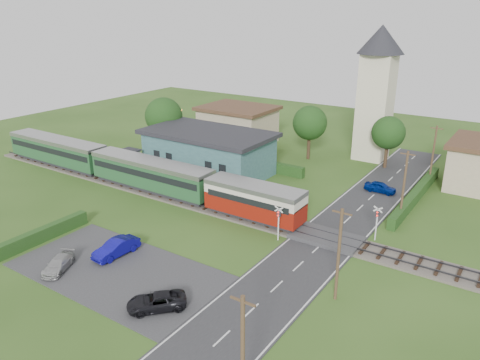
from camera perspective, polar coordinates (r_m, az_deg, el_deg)
The scene contains 31 objects.
ground at distance 45.61m, azimuth -2.16°, elevation -5.08°, with size 120.00×120.00×0.00m, color #2D4C19.
railway_track at distance 47.04m, azimuth -0.73°, elevation -4.10°, with size 76.00×3.20×0.49m.
road at distance 41.15m, azimuth 9.35°, elevation -8.28°, with size 6.00×70.00×0.05m, color #28282B.
car_park at distance 38.69m, azimuth -14.64°, elevation -10.66°, with size 17.00×9.00×0.08m, color #333335.
crossing_deck at distance 42.70m, azimuth 10.50°, elevation -6.95°, with size 6.20×3.40×0.45m, color #333335.
platform at distance 55.05m, azimuth -7.46°, elevation -0.44°, with size 30.00×3.00×0.45m, color gray.
equipment_hut at distance 59.89m, azimuth -13.34°, elevation 2.42°, with size 2.30×2.30×2.55m.
station_building at distance 58.50m, azimuth -3.87°, elevation 3.48°, with size 16.00×9.00×5.30m.
train at distance 55.17m, azimuth -13.19°, elevation 1.38°, with size 43.20×2.90×3.40m.
church_tower at distance 64.97m, azimuth 16.38°, elevation 11.22°, with size 6.00×6.00×17.60m.
house_west at distance 72.29m, azimuth -0.27°, elevation 6.85°, with size 10.80×8.80×5.50m.
hedge_carpark at distance 45.34m, azimuth -22.87°, elevation -6.10°, with size 0.80×9.00×1.20m, color #193814.
hedge_roadside at distance 53.78m, azimuth 20.67°, elevation -1.70°, with size 0.80×18.00×1.20m, color #193814.
hedge_station at distance 62.57m, azimuth -1.32°, elevation 2.68°, with size 22.00×0.80×1.30m, color #193814.
tree_a at distance 66.34m, azimuth -9.27°, elevation 7.67°, with size 5.20×5.20×8.00m.
tree_b at distance 63.83m, azimuth 8.51°, elevation 6.88°, with size 4.60×4.60×7.34m.
tree_c at distance 62.36m, azimuth 17.64°, elevation 5.50°, with size 4.20×4.20×6.78m.
utility_pole_a at distance 24.24m, azimuth 0.33°, elevation -20.56°, with size 1.40×0.22×7.00m.
utility_pole_b at distance 33.17m, azimuth 11.94°, elevation -8.79°, with size 1.40×0.22×7.00m.
utility_pole_c at distance 47.24m, azimuth 19.35°, elevation -0.58°, with size 1.40×0.22×7.00m.
utility_pole_d at distance 58.45m, azimuth 22.47°, elevation 2.91°, with size 1.40×0.22×7.00m.
crossing_signal_near at distance 41.29m, azimuth 4.73°, elevation -4.68°, with size 0.84×0.28×3.28m.
crossing_signal_far at distance 42.88m, azimuth 16.37°, elevation -4.51°, with size 0.84×0.28×3.28m.
streetlamp_west at distance 72.51m, azimuth -7.13°, elevation 6.94°, with size 0.30×0.30×5.15m.
streetlamp_east at distance 63.09m, azimuth 24.95°, elevation 3.18°, with size 0.30×0.30×5.15m.
car_on_road at distance 54.67m, azimuth 16.74°, elevation -0.84°, with size 1.40×3.48×1.19m, color navy.
car_park_blue at distance 40.56m, azimuth -14.85°, elevation -7.99°, with size 1.44×4.14×1.36m, color #0D0A7F.
car_park_silver at distance 39.93m, azimuth -21.26°, elevation -9.52°, with size 1.44×3.55×1.03m, color #A1A1A1.
car_park_dark at distance 33.47m, azimuth -10.14°, elevation -14.37°, with size 1.86×4.04×1.12m, color black.
pedestrian_near at distance 50.79m, azimuth -3.25°, elevation -0.67°, with size 0.70×0.46×1.91m, color gray.
pedestrian_far at distance 58.04m, azimuth -11.04°, elevation 1.54°, with size 0.80×0.62×1.64m, color gray.
Camera 1 is at (24.27, -33.36, 19.44)m, focal length 35.00 mm.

